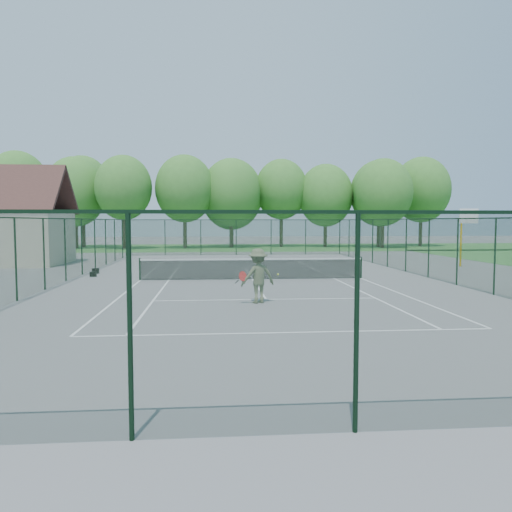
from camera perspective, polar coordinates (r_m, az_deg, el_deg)
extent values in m
plane|color=slate|center=(24.73, -0.39, -2.68)|extent=(140.00, 140.00, 0.00)
cube|color=#3F8436|center=(54.60, -2.84, 0.98)|extent=(80.00, 16.00, 0.01)
cube|color=white|center=(36.54, -1.84, -0.51)|extent=(10.97, 0.08, 0.01)
cube|color=white|center=(13.07, 3.71, -8.71)|extent=(10.97, 0.08, 0.01)
cube|color=white|center=(31.08, -1.31, -1.31)|extent=(8.23, 0.08, 0.01)
cube|color=white|center=(18.42, 1.16, -4.98)|extent=(8.23, 0.08, 0.01)
cube|color=white|center=(25.74, 11.88, -2.50)|extent=(0.08, 23.77, 0.01)
cube|color=white|center=(24.92, -13.09, -2.73)|extent=(0.08, 23.77, 0.01)
cube|color=white|center=(25.38, 8.92, -2.55)|extent=(0.08, 23.77, 0.01)
cube|color=white|center=(24.76, -9.94, -2.73)|extent=(0.08, 23.77, 0.01)
cube|color=white|center=(24.73, -0.39, -2.67)|extent=(0.08, 12.80, 0.01)
cylinder|color=black|center=(24.86, -13.14, -1.48)|extent=(0.08, 0.08, 1.10)
cylinder|color=black|center=(25.69, 11.93, -1.29)|extent=(0.08, 0.08, 1.10)
cube|color=black|center=(24.68, -0.39, -1.53)|extent=(11.00, 0.02, 0.96)
cube|color=white|center=(24.64, -0.39, -0.37)|extent=(11.00, 0.05, 0.07)
cube|color=#1A3620|center=(42.55, -2.28, 2.14)|extent=(18.00, 0.02, 3.00)
cube|color=#1A3620|center=(6.90, 11.42, -7.60)|extent=(18.00, 0.02, 3.00)
cube|color=#1A3620|center=(26.85, 19.13, 0.84)|extent=(0.02, 36.00, 3.00)
cube|color=#1A3620|center=(25.53, -20.97, 0.64)|extent=(0.02, 36.00, 3.00)
cube|color=black|center=(42.53, -2.29, 4.16)|extent=(18.00, 0.05, 0.05)
cube|color=black|center=(6.77, 11.59, 4.95)|extent=(18.00, 0.05, 0.05)
cube|color=black|center=(26.81, 19.21, 4.04)|extent=(0.05, 36.00, 0.05)
cube|color=black|center=(25.50, -21.05, 4.01)|extent=(0.05, 36.00, 0.05)
cube|color=beige|center=(37.27, -27.08, 1.83)|extent=(8.00, 6.00, 3.50)
cube|color=#482B25|center=(38.71, -26.39, 6.73)|extent=(8.60, 3.27, 3.27)
cylinder|color=#442E22|center=(56.41, -19.87, 2.97)|extent=(0.40, 0.40, 4.20)
ellipsoid|color=#458433|center=(56.50, -19.97, 6.93)|extent=(6.40, 6.40, 7.40)
cylinder|color=#442E22|center=(54.53, -2.85, 3.18)|extent=(0.40, 0.40, 4.20)
ellipsoid|color=#458433|center=(54.61, -2.87, 7.27)|extent=(6.40, 6.40, 7.40)
cylinder|color=#442E22|center=(57.52, 13.83, 3.11)|extent=(0.40, 0.40, 4.20)
ellipsoid|color=#458433|center=(57.60, 13.90, 6.99)|extent=(6.40, 6.40, 7.40)
cylinder|color=#F6B200|center=(34.23, 22.38, 1.81)|extent=(0.12, 0.12, 3.50)
cube|color=#F6B200|center=(33.82, 22.80, 4.49)|extent=(0.08, 0.90, 0.08)
cube|color=white|center=(33.42, 23.15, 4.23)|extent=(1.20, 0.05, 0.90)
torus|color=orange|center=(33.21, 23.33, 3.97)|extent=(0.48, 0.48, 0.02)
cube|color=black|center=(28.84, -17.86, -1.63)|extent=(0.36, 0.22, 0.29)
cube|color=black|center=(27.20, -18.12, -1.99)|extent=(0.37, 0.26, 0.27)
imported|color=#575D42|center=(17.52, 0.23, -2.28)|extent=(1.41, 1.09, 1.92)
sphere|color=#C3D631|center=(18.00, 2.52, -2.11)|extent=(0.07, 0.07, 0.07)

